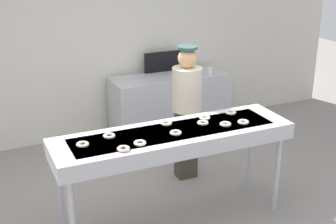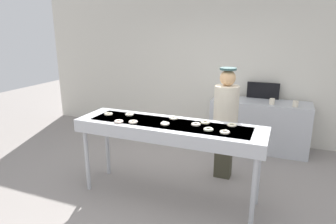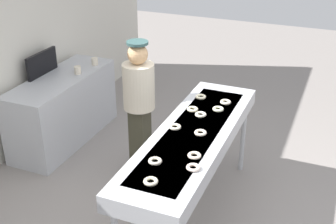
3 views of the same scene
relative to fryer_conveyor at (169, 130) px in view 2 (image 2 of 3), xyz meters
The scene contains 19 objects.
ground_plane 0.94m from the fryer_conveyor, ahead, with size 16.00×16.00×0.00m, color gray.
back_wall 2.67m from the fryer_conveyor, 90.00° to the left, with size 8.00×0.12×3.12m, color silver.
fryer_conveyor is the anchor object (origin of this frame).
sugar_donut_0 0.91m from the fryer_conveyor, behind, with size 0.12×0.12×0.03m, color #F7EDC7.
sugar_donut_1 0.36m from the fryer_conveyor, ahead, with size 0.12×0.12×0.03m, color #EDE1C9.
sugar_donut_2 0.78m from the fryer_conveyor, 13.23° to the left, with size 0.12×0.12×0.03m, color #F8EFC7.
sugar_donut_3 0.46m from the fryer_conveyor, 158.66° to the right, with size 0.12×0.12×0.03m, color #FEE8CD.
sugar_donut_4 0.64m from the fryer_conveyor, 169.93° to the left, with size 0.12×0.12×0.03m, color #EEE2C9.
sugar_donut_5 0.47m from the fryer_conveyor, 20.03° to the left, with size 0.12×0.12×0.03m, color #FBF0C2.
sugar_donut_6 0.13m from the fryer_conveyor, 101.38° to the right, with size 0.12×0.12×0.03m, color #F6E4C9.
sugar_donut_7 0.21m from the fryer_conveyor, 89.59° to the left, with size 0.12×0.12×0.03m, color #F5EBC9.
sugar_donut_8 0.74m from the fryer_conveyor, ahead, with size 0.12×0.12×0.03m, color #F7E8C9.
sugar_donut_9 0.55m from the fryer_conveyor, ahead, with size 0.12×0.12×0.03m, color #EBF0C6.
sugar_donut_10 0.64m from the fryer_conveyor, 160.00° to the right, with size 0.12×0.12×0.03m, color #FCE1CF.
worker_baker 1.00m from the fryer_conveyor, 56.29° to the left, with size 0.35×0.35×1.65m.
prep_counter 2.39m from the fryer_conveyor, 66.59° to the left, with size 1.73×0.62×0.91m, color #B7BABF.
paper_cup_0 2.47m from the fryer_conveyor, 52.71° to the left, with size 0.09×0.09×0.10m, color beige.
paper_cup_1 2.29m from the fryer_conveyor, 60.70° to the left, with size 0.09×0.09×0.10m, color beige.
menu_display 2.58m from the fryer_conveyor, 68.89° to the left, with size 0.58×0.04×0.30m, color black.
Camera 2 is at (1.31, -3.25, 2.16)m, focal length 31.43 mm.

